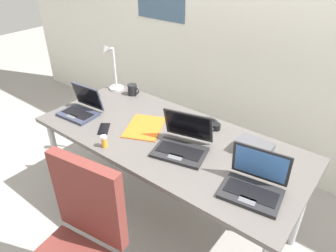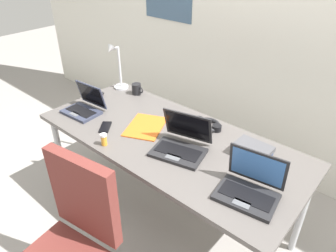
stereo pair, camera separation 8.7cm
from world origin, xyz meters
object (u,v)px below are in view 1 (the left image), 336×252
object	(u,v)px
cell_phone	(104,129)
laptop_back_left	(254,184)
pill_bottle	(104,141)
computer_mouse	(94,96)
laptop_near_mouse	(81,109)
coffee_mug	(133,90)
desk_lamp	(111,68)
headphones	(206,124)
laptop_near_lamp	(182,144)
book_stack	(255,149)
paper_folder_back_left	(145,127)

from	to	relation	value
cell_phone	laptop_back_left	bearing A→B (deg)	-35.08
cell_phone	pill_bottle	world-z (taller)	pill_bottle
computer_mouse	cell_phone	bearing A→B (deg)	-16.42
laptop_near_mouse	coffee_mug	world-z (taller)	laptop_near_mouse
desk_lamp	laptop_near_mouse	xyz separation A→B (m)	(0.11, -0.43, -0.16)
desk_lamp	laptop_near_mouse	bearing A→B (deg)	-75.23
headphones	coffee_mug	xyz separation A→B (m)	(-0.74, 0.05, 0.03)
laptop_near_lamp	pill_bottle	bearing A→B (deg)	-145.96
laptop_back_left	computer_mouse	distance (m)	1.49
laptop_back_left	cell_phone	size ratio (longest dim) A/B	2.41
cell_phone	book_stack	world-z (taller)	book_stack
laptop_near_lamp	headphones	size ratio (longest dim) A/B	1.71
book_stack	desk_lamp	bearing A→B (deg)	175.13
desk_lamp	paper_folder_back_left	world-z (taller)	desk_lamp
pill_bottle	coffee_mug	distance (m)	0.75
pill_bottle	paper_folder_back_left	world-z (taller)	pill_bottle
pill_bottle	book_stack	xyz separation A→B (m)	(0.77, 0.49, 0.00)
cell_phone	headphones	bearing A→B (deg)	3.35
desk_lamp	cell_phone	bearing A→B (deg)	-49.40
laptop_near_mouse	pill_bottle	world-z (taller)	laptop_near_mouse
laptop_back_left	pill_bottle	world-z (taller)	laptop_back_left
laptop_near_lamp	headphones	distance (m)	0.33
laptop_near_mouse	book_stack	size ratio (longest dim) A/B	1.27
laptop_near_mouse	pill_bottle	size ratio (longest dim) A/B	3.59
computer_mouse	cell_phone	size ratio (longest dim) A/B	0.71
headphones	pill_bottle	bearing A→B (deg)	-121.17
laptop_back_left	paper_folder_back_left	size ratio (longest dim) A/B	1.06
laptop_near_mouse	desk_lamp	bearing A→B (deg)	104.77
desk_lamp	computer_mouse	world-z (taller)	desk_lamp
paper_folder_back_left	cell_phone	bearing A→B (deg)	-137.27
computer_mouse	pill_bottle	bearing A→B (deg)	-18.62
laptop_near_mouse	cell_phone	world-z (taller)	laptop_near_mouse
computer_mouse	pill_bottle	distance (m)	0.71
laptop_near_mouse	pill_bottle	xyz separation A→B (m)	(0.45, -0.18, -0.00)
cell_phone	headphones	xyz separation A→B (m)	(0.52, 0.47, 0.01)
desk_lamp	book_stack	world-z (taller)	desk_lamp
pill_bottle	laptop_back_left	bearing A→B (deg)	12.58
laptop_near_lamp	book_stack	distance (m)	0.43
desk_lamp	laptop_near_lamp	world-z (taller)	desk_lamp
laptop_near_mouse	laptop_near_lamp	world-z (taller)	laptop_near_lamp
laptop_near_lamp	paper_folder_back_left	size ratio (longest dim) A/B	1.18
laptop_near_lamp	headphones	world-z (taller)	laptop_near_lamp
laptop_near_mouse	laptop_back_left	distance (m)	1.34
computer_mouse	coffee_mug	world-z (taller)	coffee_mug
laptop_back_left	computer_mouse	xyz separation A→B (m)	(-1.47, 0.21, -0.03)
cell_phone	book_stack	size ratio (longest dim) A/B	0.61
computer_mouse	cell_phone	xyz separation A→B (m)	(0.42, -0.28, -0.01)
laptop_near_mouse	laptop_back_left	size ratio (longest dim) A/B	0.87
headphones	book_stack	distance (m)	0.42
computer_mouse	pill_bottle	xyz separation A→B (m)	(0.58, -0.41, 0.02)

